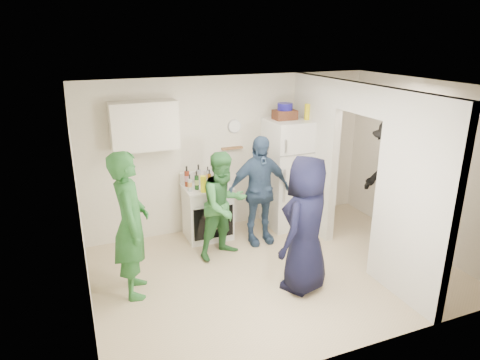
# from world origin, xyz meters

# --- Properties ---
(floor) EXTENTS (4.80, 4.80, 0.00)m
(floor) POSITION_xyz_m (0.00, 0.00, 0.00)
(floor) COLOR #C5B08A
(floor) RESTS_ON ground
(wall_back) EXTENTS (4.80, 0.00, 4.80)m
(wall_back) POSITION_xyz_m (0.00, 1.70, 1.25)
(wall_back) COLOR silver
(wall_back) RESTS_ON floor
(wall_front) EXTENTS (4.80, 0.00, 4.80)m
(wall_front) POSITION_xyz_m (0.00, -1.70, 1.25)
(wall_front) COLOR silver
(wall_front) RESTS_ON floor
(wall_left) EXTENTS (0.00, 3.40, 3.40)m
(wall_left) POSITION_xyz_m (-2.40, 0.00, 1.25)
(wall_left) COLOR silver
(wall_left) RESTS_ON floor
(wall_right) EXTENTS (0.00, 3.40, 3.40)m
(wall_right) POSITION_xyz_m (2.40, 0.00, 1.25)
(wall_right) COLOR silver
(wall_right) RESTS_ON floor
(ceiling) EXTENTS (4.80, 4.80, 0.00)m
(ceiling) POSITION_xyz_m (0.00, 0.00, 2.50)
(ceiling) COLOR white
(ceiling) RESTS_ON wall_back
(partition_pier_back) EXTENTS (0.12, 1.20, 2.50)m
(partition_pier_back) POSITION_xyz_m (1.20, 1.10, 1.25)
(partition_pier_back) COLOR silver
(partition_pier_back) RESTS_ON floor
(partition_pier_front) EXTENTS (0.12, 1.20, 2.50)m
(partition_pier_front) POSITION_xyz_m (1.20, -1.10, 1.25)
(partition_pier_front) COLOR silver
(partition_pier_front) RESTS_ON floor
(partition_header) EXTENTS (0.12, 1.00, 0.40)m
(partition_header) POSITION_xyz_m (1.20, 0.00, 2.30)
(partition_header) COLOR silver
(partition_header) RESTS_ON partition_pier_back
(stove) EXTENTS (0.72, 0.60, 0.86)m
(stove) POSITION_xyz_m (-0.53, 1.37, 0.43)
(stove) COLOR white
(stove) RESTS_ON floor
(upper_cabinet) EXTENTS (0.95, 0.34, 0.70)m
(upper_cabinet) POSITION_xyz_m (-1.40, 1.52, 1.85)
(upper_cabinet) COLOR silver
(upper_cabinet) RESTS_ON wall_back
(fridge) EXTENTS (0.74, 0.72, 1.81)m
(fridge) POSITION_xyz_m (0.90, 1.34, 0.90)
(fridge) COLOR white
(fridge) RESTS_ON floor
(wicker_basket) EXTENTS (0.35, 0.25, 0.15)m
(wicker_basket) POSITION_xyz_m (0.80, 1.39, 1.88)
(wicker_basket) COLOR brown
(wicker_basket) RESTS_ON fridge
(blue_bowl) EXTENTS (0.24, 0.24, 0.11)m
(blue_bowl) POSITION_xyz_m (0.80, 1.39, 2.01)
(blue_bowl) COLOR navy
(blue_bowl) RESTS_ON wicker_basket
(yellow_cup_stack_top) EXTENTS (0.09, 0.09, 0.25)m
(yellow_cup_stack_top) POSITION_xyz_m (1.12, 1.24, 1.93)
(yellow_cup_stack_top) COLOR yellow
(yellow_cup_stack_top) RESTS_ON fridge
(wall_clock) EXTENTS (0.22, 0.02, 0.22)m
(wall_clock) POSITION_xyz_m (0.05, 1.68, 1.70)
(wall_clock) COLOR white
(wall_clock) RESTS_ON wall_back
(spice_shelf) EXTENTS (0.35, 0.08, 0.03)m
(spice_shelf) POSITION_xyz_m (0.00, 1.65, 1.35)
(spice_shelf) COLOR olive
(spice_shelf) RESTS_ON wall_back
(nook_window) EXTENTS (0.03, 0.70, 0.80)m
(nook_window) POSITION_xyz_m (2.38, 0.20, 1.65)
(nook_window) COLOR black
(nook_window) RESTS_ON wall_right
(nook_window_frame) EXTENTS (0.04, 0.76, 0.86)m
(nook_window_frame) POSITION_xyz_m (2.36, 0.20, 1.65)
(nook_window_frame) COLOR white
(nook_window_frame) RESTS_ON wall_right
(nook_valance) EXTENTS (0.04, 0.82, 0.18)m
(nook_valance) POSITION_xyz_m (2.34, 0.20, 2.00)
(nook_valance) COLOR white
(nook_valance) RESTS_ON wall_right
(yellow_cup_stack_stove) EXTENTS (0.09, 0.09, 0.25)m
(yellow_cup_stack_stove) POSITION_xyz_m (-0.65, 1.15, 0.98)
(yellow_cup_stack_stove) COLOR #FAFF15
(yellow_cup_stack_stove) RESTS_ON stove
(red_cup) EXTENTS (0.09, 0.09, 0.12)m
(red_cup) POSITION_xyz_m (-0.31, 1.17, 0.92)
(red_cup) COLOR #A82C0B
(red_cup) RESTS_ON stove
(person_green_left) EXTENTS (0.54, 0.73, 1.85)m
(person_green_left) POSITION_xyz_m (-1.85, 0.23, 0.92)
(person_green_left) COLOR #2D7238
(person_green_left) RESTS_ON floor
(person_green_center) EXTENTS (0.91, 0.80, 1.57)m
(person_green_center) POSITION_xyz_m (-0.49, 0.71, 0.79)
(person_green_center) COLOR #367634
(person_green_center) RESTS_ON floor
(person_denim) EXTENTS (1.00, 0.42, 1.70)m
(person_denim) POSITION_xyz_m (0.15, 0.92, 0.85)
(person_denim) COLOR #345071
(person_denim) RESTS_ON floor
(person_navy) EXTENTS (1.02, 0.93, 1.75)m
(person_navy) POSITION_xyz_m (0.16, -0.46, 0.88)
(person_navy) COLOR black
(person_navy) RESTS_ON floor
(person_nook) EXTENTS (0.87, 1.33, 1.93)m
(person_nook) POSITION_xyz_m (2.10, 0.28, 0.96)
(person_nook) COLOR black
(person_nook) RESTS_ON floor
(bottle_a) EXTENTS (0.08, 0.08, 0.32)m
(bottle_a) POSITION_xyz_m (-0.81, 1.49, 1.02)
(bottle_a) COLOR maroon
(bottle_a) RESTS_ON stove
(bottle_b) EXTENTS (0.06, 0.06, 0.29)m
(bottle_b) POSITION_xyz_m (-0.71, 1.29, 1.00)
(bottle_b) COLOR #17471B
(bottle_b) RESTS_ON stove
(bottle_c) EXTENTS (0.07, 0.07, 0.32)m
(bottle_c) POSITION_xyz_m (-0.62, 1.50, 1.02)
(bottle_c) COLOR #A7ABB5
(bottle_c) RESTS_ON stove
(bottle_d) EXTENTS (0.06, 0.06, 0.28)m
(bottle_d) POSITION_xyz_m (-0.50, 1.32, 1.00)
(bottle_d) COLOR brown
(bottle_d) RESTS_ON stove
(bottle_e) EXTENTS (0.06, 0.06, 0.25)m
(bottle_e) POSITION_xyz_m (-0.45, 1.57, 0.99)
(bottle_e) COLOR #9EA6AF
(bottle_e) RESTS_ON stove
(bottle_f) EXTENTS (0.07, 0.07, 0.29)m
(bottle_f) POSITION_xyz_m (-0.34, 1.41, 1.00)
(bottle_f) COLOR #193513
(bottle_f) RESTS_ON stove
(bottle_g) EXTENTS (0.08, 0.08, 0.24)m
(bottle_g) POSITION_xyz_m (-0.27, 1.52, 0.98)
(bottle_g) COLOR olive
(bottle_g) RESTS_ON stove
(bottle_h) EXTENTS (0.06, 0.06, 0.26)m
(bottle_h) POSITION_xyz_m (-0.83, 1.26, 0.99)
(bottle_h) COLOR silver
(bottle_h) RESTS_ON stove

